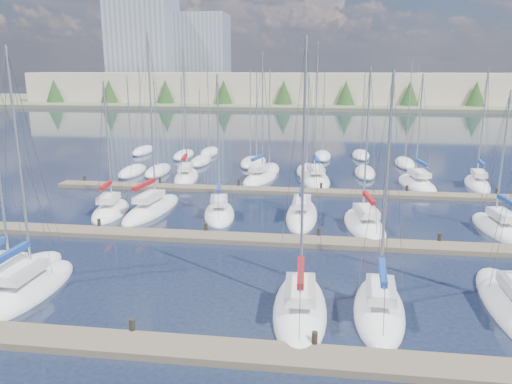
# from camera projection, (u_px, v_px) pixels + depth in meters

# --- Properties ---
(ground) EXTENTS (400.00, 400.00, 0.00)m
(ground) POSITION_uv_depth(u_px,v_px,m) (296.00, 145.00, 76.44)
(ground) COLOR #1C2539
(ground) RESTS_ON ground
(dock_near) EXTENTS (44.00, 1.93, 1.10)m
(dock_near) POSITION_uv_depth(u_px,v_px,m) (217.00, 351.00, 20.67)
(dock_near) COLOR #6B5E4C
(dock_near) RESTS_ON ground
(dock_mid) EXTENTS (44.00, 1.93, 1.10)m
(dock_mid) POSITION_uv_depth(u_px,v_px,m) (260.00, 239.00, 34.13)
(dock_mid) COLOR #6B5E4C
(dock_mid) RESTS_ON ground
(dock_far) EXTENTS (44.00, 1.93, 1.10)m
(dock_far) POSITION_uv_depth(u_px,v_px,m) (279.00, 191.00, 47.58)
(dock_far) COLOR #6B5E4C
(dock_far) RESTS_ON ground
(sailboat_m) EXTENTS (3.10, 7.79, 10.82)m
(sailboat_m) POSITION_uv_depth(u_px,v_px,m) (498.00, 229.00, 36.29)
(sailboat_m) COLOR white
(sailboat_m) RESTS_ON ground
(sailboat_n) EXTENTS (3.55, 8.27, 14.45)m
(sailboat_n) POSITION_uv_depth(u_px,v_px,m) (186.00, 177.00, 53.39)
(sailboat_n) COLOR white
(sailboat_n) RESTS_ON ground
(sailboat_j) EXTENTS (3.66, 7.22, 11.86)m
(sailboat_j) POSITION_uv_depth(u_px,v_px,m) (219.00, 213.00, 40.06)
(sailboat_j) COLOR white
(sailboat_j) RESTS_ON ground
(sailboat_d) EXTENTS (2.93, 8.48, 13.71)m
(sailboat_d) POSITION_uv_depth(u_px,v_px,m) (300.00, 308.00, 24.32)
(sailboat_d) COLOR white
(sailboat_d) RESTS_ON ground
(sailboat_i) EXTENTS (3.61, 9.48, 14.96)m
(sailboat_i) POSITION_uv_depth(u_px,v_px,m) (152.00, 209.00, 41.35)
(sailboat_i) COLOR white
(sailboat_i) RESTS_ON ground
(sailboat_e) EXTENTS (2.92, 7.73, 12.24)m
(sailboat_e) POSITION_uv_depth(u_px,v_px,m) (379.00, 309.00, 24.22)
(sailboat_e) COLOR white
(sailboat_e) RESTS_ON ground
(sailboat_r) EXTENTS (2.91, 7.60, 12.36)m
(sailboat_r) POSITION_uv_depth(u_px,v_px,m) (477.00, 184.00, 50.22)
(sailboat_r) COLOR white
(sailboat_r) RESTS_ON ground
(sailboat_c) EXTENTS (3.16, 8.08, 13.40)m
(sailboat_c) POSITION_uv_depth(u_px,v_px,m) (26.00, 289.00, 26.41)
(sailboat_c) COLOR white
(sailboat_c) RESTS_ON ground
(sailboat_h) EXTENTS (3.33, 6.81, 11.33)m
(sailboat_h) POSITION_uv_depth(u_px,v_px,m) (111.00, 211.00, 40.74)
(sailboat_h) COLOR white
(sailboat_h) RESTS_ON ground
(sailboat_p) EXTENTS (4.09, 9.22, 14.94)m
(sailboat_p) POSITION_uv_depth(u_px,v_px,m) (315.00, 179.00, 52.43)
(sailboat_p) COLOR white
(sailboat_p) RESTS_ON ground
(sailboat_b) EXTENTS (3.99, 10.27, 13.58)m
(sailboat_b) POSITION_uv_depth(u_px,v_px,m) (1.00, 284.00, 27.03)
(sailboat_b) COLOR white
(sailboat_b) RESTS_ON ground
(sailboat_q) EXTENTS (4.03, 8.42, 11.79)m
(sailboat_q) POSITION_uv_depth(u_px,v_px,m) (417.00, 184.00, 50.24)
(sailboat_q) COLOR white
(sailboat_q) RESTS_ON ground
(sailboat_l) EXTENTS (3.71, 8.43, 12.42)m
(sailboat_l) POSITION_uv_depth(u_px,v_px,m) (364.00, 225.00, 37.24)
(sailboat_l) COLOR white
(sailboat_l) RESTS_ON ground
(sailboat_k) EXTENTS (2.48, 9.05, 13.68)m
(sailboat_k) POSITION_uv_depth(u_px,v_px,m) (302.00, 215.00, 39.76)
(sailboat_k) COLOR white
(sailboat_k) RESTS_ON ground
(sailboat_o) EXTENTS (4.28, 7.79, 13.89)m
(sailboat_o) POSITION_uv_depth(u_px,v_px,m) (260.00, 178.00, 52.89)
(sailboat_o) COLOR white
(sailboat_o) RESTS_ON ground
(distant_boats) EXTENTS (36.93, 20.75, 13.30)m
(distant_boats) POSITION_uv_depth(u_px,v_px,m) (254.00, 162.00, 61.34)
(distant_boats) COLOR #9EA0A5
(distant_boats) RESTS_ON ground
(shoreline) EXTENTS (400.00, 60.00, 38.00)m
(shoreline) POSITION_uv_depth(u_px,v_px,m) (272.00, 80.00, 162.66)
(shoreline) COLOR #666B51
(shoreline) RESTS_ON ground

